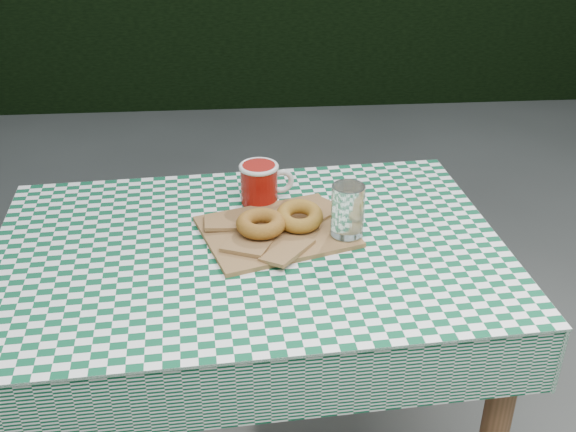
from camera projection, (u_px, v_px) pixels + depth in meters
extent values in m
cube|color=brown|center=(254.00, 378.00, 1.69)|extent=(1.13, 0.79, 0.75)
cube|color=#0B4B2D|center=(250.00, 247.00, 1.50)|extent=(1.15, 0.82, 0.01)
cube|color=olive|center=(277.00, 230.00, 1.54)|extent=(0.38, 0.34, 0.02)
torus|color=#9E6920|center=(261.00, 224.00, 1.52)|extent=(0.15, 0.15, 0.03)
torus|color=#A06E21|center=(299.00, 216.00, 1.55)|extent=(0.11, 0.11, 0.03)
cylinder|color=white|center=(347.00, 213.00, 1.50)|extent=(0.08, 0.08, 0.13)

